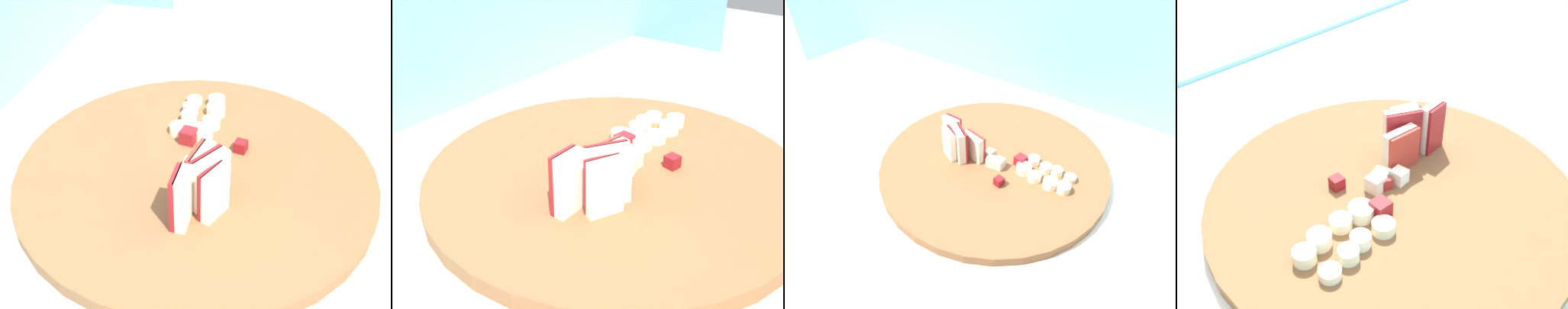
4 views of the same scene
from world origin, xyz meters
The scene contains 6 objects.
tiled_countertop centered at (0.00, 0.00, 0.46)m, with size 1.33×0.86×0.94m.
tile_backsplash centered at (0.00, 0.45, 0.75)m, with size 2.40×0.04×1.50m, color #6BADC6.
cutting_board centered at (0.11, 0.10, 0.94)m, with size 0.45×0.45×0.02m, color brown.
apple_wedge_fan centered at (0.05, 0.08, 0.98)m, with size 0.10×0.06×0.07m.
apple_dice_pile centered at (0.13, 0.10, 0.96)m, with size 0.08×0.09×0.02m.
banana_slice_rows centered at (0.22, 0.12, 0.95)m, with size 0.11×0.07×0.02m.
Camera 3 is at (0.38, -0.32, 1.38)m, focal length 30.38 mm.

